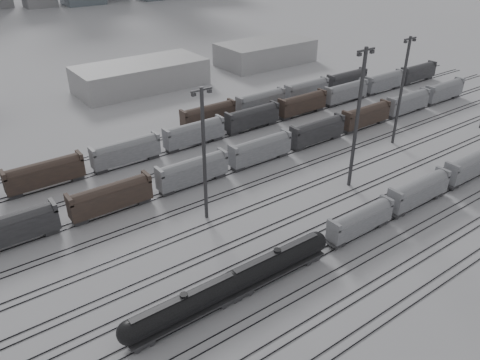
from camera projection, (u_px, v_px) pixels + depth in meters
ground at (343, 247)px, 75.69m from camera, size 900.00×900.00×0.00m
tracks at (274, 201)px, 88.04m from camera, size 220.00×71.50×0.16m
tank_car_a at (185, 307)px, 60.34m from camera, size 18.51×3.08×4.57m
tank_car_b at (277, 261)px, 68.28m from camera, size 18.85×3.14×4.66m
hopper_car_a at (360, 219)px, 77.41m from camera, size 13.43×2.67×4.80m
hopper_car_b at (419, 190)px, 85.32m from camera, size 14.76×2.93×5.28m
hopper_car_c at (471, 164)px, 94.16m from camera, size 15.07×2.99×5.39m
light_mast_b at (204, 153)px, 77.21m from camera, size 3.83×0.61×23.97m
light_mast_c at (357, 117)px, 86.60m from camera, size 4.37×0.70×27.34m
light_mast_d at (402, 89)px, 105.02m from camera, size 3.98×0.64×24.85m
bg_string_near at (260, 151)px, 101.10m from camera, size 151.00×3.00×5.60m
bg_string_mid at (252, 118)px, 117.57m from camera, size 151.00×3.00×5.60m
bg_string_far at (284, 97)px, 132.22m from camera, size 66.00×3.00×5.60m
warehouse_mid at (141, 76)px, 146.15m from camera, size 40.00×18.00×8.00m
warehouse_right at (266, 53)px, 171.84m from camera, size 35.00×18.00×8.00m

